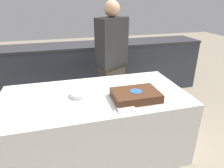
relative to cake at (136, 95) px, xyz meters
name	(u,v)px	position (x,y,z in m)	size (l,w,h in m)	color
ground_plane	(97,150)	(-0.37, 0.20, -0.77)	(14.00, 14.00, 0.00)	gray
back_counter	(79,70)	(-0.37, 1.74, -0.31)	(4.40, 0.58, 0.92)	#333842
dining_table	(96,125)	(-0.37, 0.20, -0.41)	(1.89, 0.95, 0.73)	white
cake	(136,95)	(0.00, 0.00, 0.00)	(0.49, 0.36, 0.09)	#B7B2AD
plate_stack	(81,94)	(-0.50, 0.21, -0.02)	(0.22, 0.22, 0.05)	white
side_plate_near_cake	(120,86)	(-0.06, 0.33, -0.04)	(0.22, 0.22, 0.00)	white
utensil_pile	(127,110)	(-0.15, -0.18, -0.03)	(0.16, 0.09, 0.02)	white
person_cutting_cake	(112,62)	(0.00, 0.89, 0.06)	(0.46, 0.37, 1.62)	#4C4238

